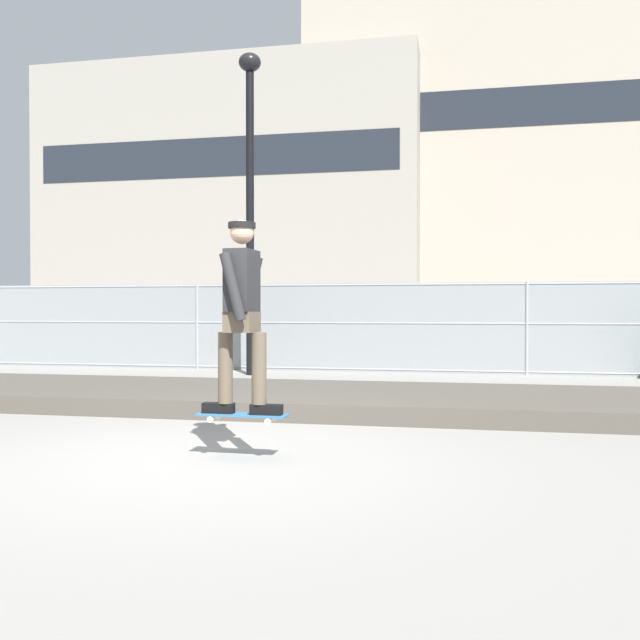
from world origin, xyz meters
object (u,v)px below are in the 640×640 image
skater (242,305)px  street_lamp (250,174)px  parked_car_near (139,328)px  parked_car_mid (347,329)px  skateboard (242,415)px

skater → street_lamp: (-2.20, 7.33, 2.64)m
skater → parked_car_near: 12.01m
parked_car_mid → parked_car_near: bearing=-178.8°
parked_car_mid → skater: bearing=-85.9°
skater → skateboard: bearing=-14.0°
parked_car_near → parked_car_mid: 5.32m
skateboard → street_lamp: 8.47m
parked_car_near → parked_car_mid: size_ratio=0.99×
skater → street_lamp: street_lamp is taller
street_lamp → parked_car_mid: street_lamp is taller
street_lamp → skateboard: bearing=-73.3°
skater → parked_car_mid: 10.50m
skateboard → parked_car_mid: bearing=94.1°
skateboard → street_lamp: bearing=106.7°
parked_car_near → street_lamp: bearing=-38.0°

